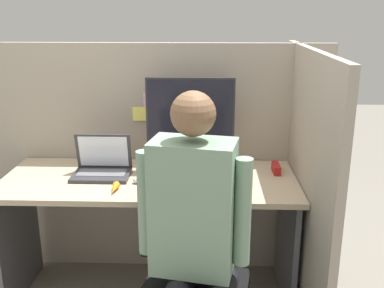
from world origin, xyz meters
The scene contains 11 objects.
cubicle_panel_back centered at (0.00, 0.67, 0.73)m, with size 2.14×0.05×1.46m.
cubicle_panel_right centered at (0.84, 0.26, 0.73)m, with size 0.04×1.28×1.46m.
desk centered at (0.00, 0.32, 0.58)m, with size 1.64×0.65×0.75m.
paper_box centered at (0.22, 0.48, 0.79)m, with size 0.35×0.25×0.08m.
monitor centered at (0.22, 0.48, 1.06)m, with size 0.50×0.23×0.46m.
laptop centered at (-0.27, 0.36, 0.80)m, with size 0.32×0.22×0.23m.
mouse centered at (-0.05, 0.25, 0.77)m, with size 0.06×0.05×0.04m.
stapler centered at (0.72, 0.44, 0.78)m, with size 0.04×0.13×0.05m.
carrot_toy centered at (-0.15, 0.12, 0.77)m, with size 0.04×0.13×0.04m.
office_chair centered at (0.25, -0.21, 0.52)m, with size 0.55×0.60×1.01m.
person centered at (0.28, -0.37, 0.78)m, with size 0.47×0.49×1.36m.
Camera 1 is at (0.32, -2.00, 1.66)m, focal length 42.00 mm.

